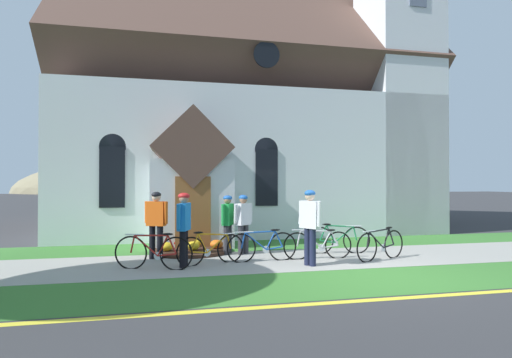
# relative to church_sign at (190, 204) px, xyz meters

# --- Properties ---
(ground) EXTENTS (140.00, 140.00, 0.00)m
(ground) POSITION_rel_church_sign_xyz_m (3.70, -0.31, -1.29)
(ground) COLOR #333335
(sidewalk_slab) EXTENTS (32.00, 2.76, 0.01)m
(sidewalk_slab) POSITION_rel_church_sign_xyz_m (2.60, -2.25, -1.28)
(sidewalk_slab) COLOR #99968E
(sidewalk_slab) RESTS_ON ground
(grass_verge) EXTENTS (32.00, 2.07, 0.01)m
(grass_verge) POSITION_rel_church_sign_xyz_m (2.60, -4.66, -1.29)
(grass_verge) COLOR #38722D
(grass_verge) RESTS_ON ground
(church_lawn) EXTENTS (24.00, 2.13, 0.01)m
(church_lawn) POSITION_rel_church_sign_xyz_m (2.60, 0.20, -1.29)
(church_lawn) COLOR #38722D
(church_lawn) RESTS_ON ground
(curb_paint_stripe) EXTENTS (28.00, 0.16, 0.01)m
(curb_paint_stripe) POSITION_rel_church_sign_xyz_m (2.60, -5.84, -1.29)
(curb_paint_stripe) COLOR yellow
(curb_paint_stripe) RESTS_ON ground
(church_building) EXTENTS (14.58, 12.64, 12.69)m
(church_building) POSITION_rel_church_sign_xyz_m (2.86, 6.42, 3.53)
(church_building) COLOR silver
(church_building) RESTS_ON ground
(church_sign) EXTENTS (1.89, 0.22, 1.98)m
(church_sign) POSITION_rel_church_sign_xyz_m (0.00, 0.00, 0.00)
(church_sign) COLOR #7F6047
(church_sign) RESTS_ON ground
(flower_bed) EXTENTS (2.22, 2.22, 0.34)m
(flower_bed) POSITION_rel_church_sign_xyz_m (-0.01, -0.58, -1.20)
(flower_bed) COLOR #382319
(flower_bed) RESTS_ON ground
(bicycle_black) EXTENTS (1.76, 0.12, 0.80)m
(bicycle_black) POSITION_rel_church_sign_xyz_m (1.63, -2.33, -0.92)
(bicycle_black) COLOR black
(bicycle_black) RESTS_ON ground
(bicycle_yellow) EXTENTS (1.63, 0.68, 0.83)m
(bicycle_yellow) POSITION_rel_church_sign_xyz_m (4.55, -2.75, -0.91)
(bicycle_yellow) COLOR black
(bicycle_yellow) RESTS_ON ground
(bicycle_orange) EXTENTS (1.73, 0.33, 0.84)m
(bicycle_orange) POSITION_rel_church_sign_xyz_m (3.88, -1.68, -0.91)
(bicycle_orange) COLOR black
(bicycle_orange) RESTS_ON ground
(bicycle_blue) EXTENTS (1.64, 0.55, 0.81)m
(bicycle_blue) POSITION_rel_church_sign_xyz_m (0.36, -2.40, -0.93)
(bicycle_blue) COLOR black
(bicycle_blue) RESTS_ON ground
(bicycle_silver) EXTENTS (1.71, 0.61, 0.83)m
(bicycle_silver) POSITION_rel_church_sign_xyz_m (-0.93, -2.71, -0.90)
(bicycle_silver) COLOR black
(bicycle_silver) RESTS_ON ground
(bicycle_red) EXTENTS (1.78, 0.13, 0.77)m
(bicycle_red) POSITION_rel_church_sign_xyz_m (3.06, -2.33, -0.92)
(bicycle_red) COLOR black
(bicycle_red) RESTS_ON ground
(cyclist_in_yellow_jersey) EXTENTS (0.40, 0.55, 1.58)m
(cyclist_in_yellow_jersey) POSITION_rel_church_sign_xyz_m (0.94, -1.15, -0.38)
(cyclist_in_yellow_jersey) COLOR #2D2D33
(cyclist_in_yellow_jersey) RESTS_ON ground
(cyclist_in_orange_jersey) EXTENTS (0.34, 0.68, 1.69)m
(cyclist_in_orange_jersey) POSITION_rel_church_sign_xyz_m (-0.27, -2.60, -0.30)
(cyclist_in_orange_jersey) COLOR black
(cyclist_in_orange_jersey) RESTS_ON ground
(cyclist_in_blue_jersey) EXTENTS (0.55, 0.47, 1.59)m
(cyclist_in_blue_jersey) POSITION_rel_church_sign_xyz_m (1.35, -1.25, -0.37)
(cyclist_in_blue_jersey) COLOR #2D2D33
(cyclist_in_blue_jersey) RESTS_ON ground
(cyclist_in_white_jersey) EXTENTS (0.43, 0.73, 1.75)m
(cyclist_in_white_jersey) POSITION_rel_church_sign_xyz_m (2.58, -3.06, -0.25)
(cyclist_in_white_jersey) COLOR #191E38
(cyclist_in_white_jersey) RESTS_ON ground
(cyclist_in_red_jersey) EXTENTS (0.57, 0.44, 1.69)m
(cyclist_in_red_jersey) POSITION_rel_church_sign_xyz_m (-0.91, -1.47, -0.30)
(cyclist_in_red_jersey) COLOR black
(cyclist_in_red_jersey) RESTS_ON ground
(roadside_conifer) EXTENTS (3.08, 3.08, 7.03)m
(roadside_conifer) POSITION_rel_church_sign_xyz_m (9.94, 5.17, 3.24)
(roadside_conifer) COLOR #3D2D1E
(roadside_conifer) RESTS_ON ground
(distant_hill) EXTENTS (86.93, 48.71, 17.76)m
(distant_hill) POSITION_rel_church_sign_xyz_m (11.68, 78.06, -1.29)
(distant_hill) COLOR #847A5B
(distant_hill) RESTS_ON ground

